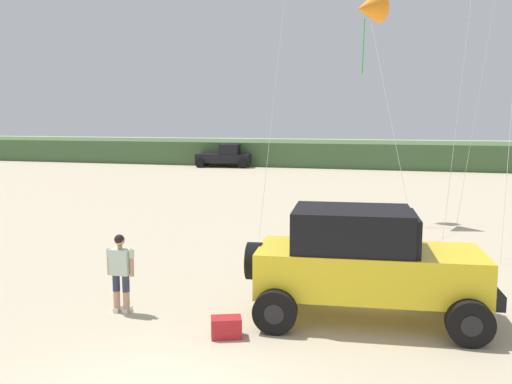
% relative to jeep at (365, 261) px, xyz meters
% --- Properties ---
extents(dune_ridge, '(90.00, 9.63, 2.07)m').
position_rel_jeep_xyz_m(dune_ridge, '(-3.90, 38.92, -0.17)').
color(dune_ridge, '#426038').
rests_on(dune_ridge, ground_plane).
extents(jeep, '(4.96, 2.84, 2.26)m').
position_rel_jeep_xyz_m(jeep, '(0.00, 0.00, 0.00)').
color(jeep, yellow).
rests_on(jeep, ground_plane).
extents(person_watching, '(0.62, 0.32, 1.67)m').
position_rel_jeep_xyz_m(person_watching, '(-4.91, -1.02, -0.26)').
color(person_watching, tan).
rests_on(person_watching, ground_plane).
extents(cooler_box, '(0.65, 0.54, 0.38)m').
position_rel_jeep_xyz_m(cooler_box, '(-2.37, -1.66, -1.01)').
color(cooler_box, '#B21E23').
rests_on(cooler_box, ground_plane).
extents(distant_pickup, '(4.80, 2.89, 1.98)m').
position_rel_jeep_xyz_m(distant_pickup, '(-14.71, 33.34, -0.26)').
color(distant_pickup, black).
rests_on(distant_pickup, ground_plane).
extents(kite_blue_swept, '(2.95, 5.65, 9.03)m').
position_rel_jeep_xyz_m(kite_blue_swept, '(-1.04, 11.07, 7.03)').
color(kite_blue_swept, orange).
rests_on(kite_blue_swept, ground_plane).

